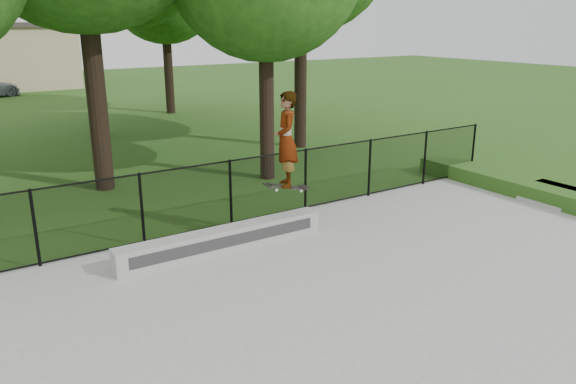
{
  "coord_description": "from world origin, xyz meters",
  "views": [
    {
      "loc": [
        -5.35,
        -4.63,
        4.43
      ],
      "look_at": [
        0.4,
        4.2,
        1.2
      ],
      "focal_mm": 35.0,
      "sensor_mm": 36.0,
      "label": 1
    }
  ],
  "objects": [
    {
      "name": "concrete_slab",
      "position": [
        0.0,
        0.0,
        0.03
      ],
      "size": [
        14.0,
        12.0,
        0.06
      ],
      "primitive_type": "cube",
      "color": "gray",
      "rests_on": "ground"
    },
    {
      "name": "skater_airborne",
      "position": [
        0.66,
        4.67,
        2.11
      ],
      "size": [
        0.82,
        0.83,
        2.12
      ],
      "color": "black",
      "rests_on": "ground"
    },
    {
      "name": "grind_ledge",
      "position": [
        -0.8,
        4.7,
        0.29
      ],
      "size": [
        4.35,
        0.4,
        0.46
      ],
      "primitive_type": "cube",
      "color": "#ABACA6",
      "rests_on": "concrete_slab"
    },
    {
      "name": "concrete_steps",
      "position": [
        7.59,
        3.0,
        0.17
      ],
      "size": [
        1.07,
        1.2,
        0.45
      ],
      "color": "gray",
      "rests_on": "ground"
    },
    {
      "name": "chainlink_fence",
      "position": [
        0.0,
        5.9,
        0.81
      ],
      "size": [
        16.06,
        0.06,
        1.5
      ],
      "color": "black",
      "rests_on": "concrete_slab"
    },
    {
      "name": "ground",
      "position": [
        0.0,
        0.0,
        0.0
      ],
      "size": [
        100.0,
        100.0,
        0.0
      ],
      "primitive_type": "plane",
      "color": "#305618",
      "rests_on": "ground"
    }
  ]
}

